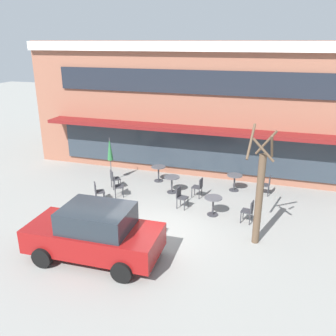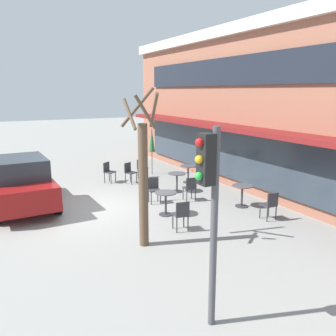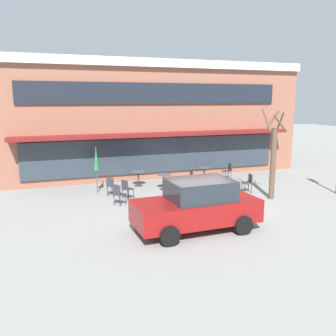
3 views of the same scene
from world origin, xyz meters
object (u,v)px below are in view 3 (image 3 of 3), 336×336
cafe_table_by_tree (164,179)px  patio_umbrella_green_folded (96,159)px  cafe_chair_0 (190,178)px  cafe_chair_4 (127,188)px  street_tree (273,159)px  cafe_table_mid_patio (220,183)px  cafe_chair_2 (248,182)px  parked_sedan (197,205)px  cafe_chair_3 (111,185)px  cafe_table_streetside (204,171)px  cafe_chair_1 (191,184)px  cafe_table_near_wall (138,176)px  cafe_chair_6 (118,193)px  cafe_chair_5 (228,170)px

cafe_table_by_tree → patio_umbrella_green_folded: size_ratio=0.35×
cafe_chair_0 → cafe_chair_4: same height
cafe_chair_4 → street_tree: street_tree is taller
cafe_table_mid_patio → patio_umbrella_green_folded: 5.92m
cafe_table_by_tree → street_tree: (3.96, -3.18, 1.30)m
cafe_chair_2 → street_tree: street_tree is taller
patio_umbrella_green_folded → parked_sedan: size_ratio=0.52×
cafe_chair_2 → cafe_chair_3: 6.47m
cafe_table_streetside → cafe_table_by_tree: bearing=-157.8°
cafe_table_by_tree → cafe_table_mid_patio: size_ratio=1.00×
patio_umbrella_green_folded → cafe_chair_1: patio_umbrella_green_folded is taller
cafe_table_streetside → cafe_table_mid_patio: same height
cafe_table_near_wall → cafe_chair_2: bearing=-32.9°
patio_umbrella_green_folded → parked_sedan: 6.60m
patio_umbrella_green_folded → cafe_chair_3: (0.54, -0.79, -1.10)m
cafe_table_near_wall → patio_umbrella_green_folded: patio_umbrella_green_folded is taller
cafe_chair_1 → cafe_chair_3: bearing=163.6°
cafe_table_streetside → cafe_chair_2: 3.09m
cafe_table_streetside → cafe_table_mid_patio: (-0.47, -2.72, 0.00)m
cafe_table_near_wall → cafe_table_streetside: (3.69, -0.04, 0.00)m
cafe_table_near_wall → cafe_table_streetside: same height
cafe_table_mid_patio → cafe_table_by_tree: bearing=143.4°
cafe_table_streetside → cafe_chair_2: cafe_chair_2 is taller
cafe_table_near_wall → cafe_chair_1: 3.12m
cafe_table_by_tree → cafe_table_mid_patio: bearing=-36.6°
cafe_table_by_tree → cafe_chair_4: (-2.17, -1.15, 0.01)m
cafe_chair_1 → street_tree: 3.84m
patio_umbrella_green_folded → cafe_table_mid_patio: bearing=-20.8°
cafe_chair_4 → cafe_chair_6: 0.94m
cafe_chair_0 → street_tree: 4.24m
cafe_chair_4 → cafe_chair_5: bearing=18.9°
cafe_table_near_wall → cafe_chair_3: (-1.67, -1.49, 0.01)m
cafe_chair_0 → cafe_chair_6: same height
cafe_chair_5 → cafe_chair_1: bearing=-143.9°
street_tree → cafe_chair_2: bearing=105.2°
cafe_chair_0 → cafe_chair_3: 3.98m
cafe_table_streetside → street_tree: 4.64m
patio_umbrella_green_folded → cafe_chair_5: bearing=4.5°
cafe_table_mid_patio → cafe_chair_1: bearing=170.2°
patio_umbrella_green_folded → cafe_chair_3: 1.46m
cafe_chair_1 → cafe_chair_6: bearing=-171.4°
patio_umbrella_green_folded → cafe_chair_1: size_ratio=2.47×
cafe_chair_3 → street_tree: street_tree is taller
cafe_chair_2 → cafe_chair_5: same height
cafe_table_by_tree → cafe_chair_1: size_ratio=0.85×
cafe_table_near_wall → cafe_chair_1: (1.84, -2.52, 0.01)m
patio_umbrella_green_folded → cafe_chair_0: (4.51, -0.59, -1.10)m
cafe_chair_5 → street_tree: 4.38m
cafe_table_by_tree → cafe_chair_3: 2.72m
cafe_chair_4 → cafe_chair_5: size_ratio=1.00×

